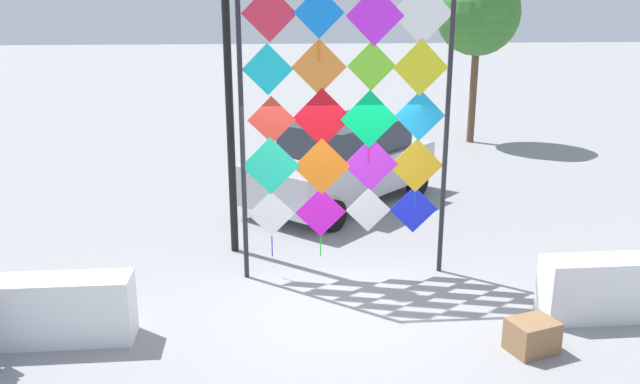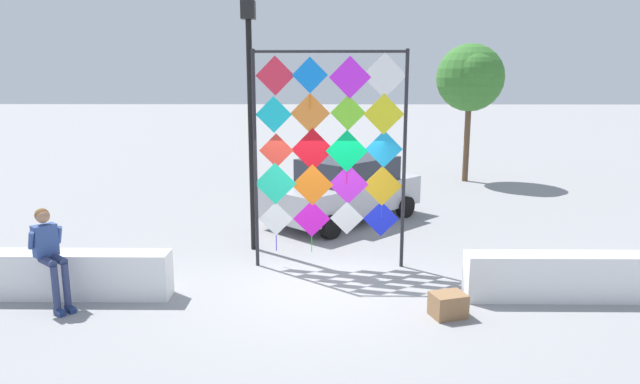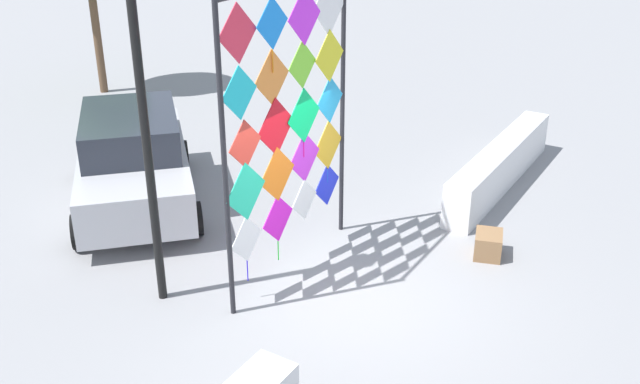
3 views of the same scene
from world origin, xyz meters
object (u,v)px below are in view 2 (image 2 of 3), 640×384
parked_car (345,189)px  cardboard_box_large (448,305)px  kite_display_rack (330,146)px  seated_vendor (49,250)px  lamp_post (250,103)px  tree_broadleaf (469,75)px

parked_car → cardboard_box_large: parked_car is taller
kite_display_rack → parked_car: (0.41, 3.59, -1.57)m
cardboard_box_large → seated_vendor: bearing=177.5°
seated_vendor → parked_car: bearing=49.2°
cardboard_box_large → lamp_post: lamp_post is taller
cardboard_box_large → tree_broadleaf: 12.38m
parked_car → kite_display_rack: bearing=-96.5°
lamp_post → parked_car: bearing=50.5°
lamp_post → tree_broadleaf: 10.30m
kite_display_rack → lamp_post: (-1.65, 1.09, 0.76)m
kite_display_rack → parked_car: 3.94m
parked_car → tree_broadleaf: size_ratio=0.90×
kite_display_rack → cardboard_box_large: bearing=-52.2°
parked_car → tree_broadleaf: bearing=51.6°
seated_vendor → kite_display_rack: bearing=25.0°
cardboard_box_large → tree_broadleaf: size_ratio=0.11×
kite_display_rack → seated_vendor: 5.18m
cardboard_box_large → tree_broadleaf: bearing=75.7°
kite_display_rack → cardboard_box_large: kite_display_rack is taller
seated_vendor → parked_car: size_ratio=0.39×
cardboard_box_large → lamp_post: size_ratio=0.10×
kite_display_rack → parked_car: bearing=83.5°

